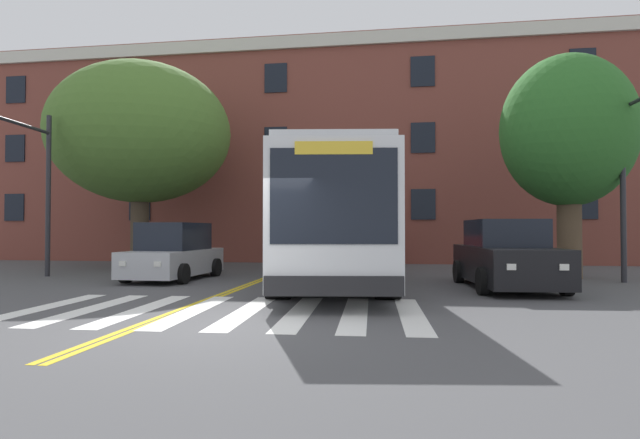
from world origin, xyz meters
name	(u,v)px	position (x,y,z in m)	size (l,w,h in m)	color
ground_plane	(227,326)	(0.00, 0.00, 0.00)	(120.00, 120.00, 0.00)	#4C4C4F
crosswalk	(220,311)	(-0.63, 1.41, 0.00)	(7.88, 4.29, 0.01)	white
lane_line_yellow_inner	(304,263)	(-1.48, 15.41, 0.00)	(0.12, 36.00, 0.01)	gold
lane_line_yellow_outer	(307,263)	(-1.32, 15.41, 0.00)	(0.12, 36.00, 0.01)	gold
city_bus	(332,220)	(0.87, 7.07, 1.85)	(4.05, 12.17, 3.44)	white
car_silver_near_lane	(174,253)	(-4.16, 7.12, 0.82)	(2.09, 4.12, 1.79)	#B7BABF
car_black_far_lane	(506,257)	(5.66, 6.10, 0.84)	(2.40, 4.72, 1.84)	black
car_red_behind_bus	(366,241)	(1.36, 16.83, 1.03)	(2.70, 5.31, 2.15)	#AD1E1E
traffic_light_far_corner	(18,164)	(-8.74, 6.00, 3.58)	(0.49, 3.71, 5.44)	#28282D
street_tree_curbside_large	(568,132)	(8.32, 9.27, 4.72)	(6.02, 5.92, 7.23)	brown
street_tree_curbside_small	(140,134)	(-7.41, 11.01, 5.45)	(9.13, 8.93, 8.28)	#4C3D2D
building_facade	(290,158)	(-2.86, 18.85, 5.48)	(34.60, 7.00, 10.94)	brown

